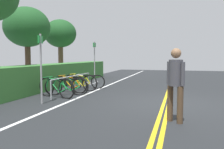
% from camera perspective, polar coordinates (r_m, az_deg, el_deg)
% --- Properties ---
extents(ground_plane, '(37.15, 12.09, 0.05)m').
position_cam_1_polar(ground_plane, '(8.12, 12.98, -6.89)').
color(ground_plane, '#232628').
extents(centre_line_yellow_inner, '(33.44, 0.10, 0.00)m').
position_cam_1_polar(centre_line_yellow_inner, '(8.11, 13.55, -6.71)').
color(centre_line_yellow_inner, gold).
rests_on(centre_line_yellow_inner, ground_plane).
extents(centre_line_yellow_outer, '(33.44, 0.10, 0.00)m').
position_cam_1_polar(centre_line_yellow_outer, '(8.12, 12.41, -6.68)').
color(centre_line_yellow_outer, gold).
rests_on(centre_line_yellow_outer, ground_plane).
extents(bike_lane_stripe_white, '(33.44, 0.12, 0.00)m').
position_cam_1_polar(bike_lane_stripe_white, '(8.87, -8.45, -5.68)').
color(bike_lane_stripe_white, white).
rests_on(bike_lane_stripe_white, ground_plane).
extents(bike_rack, '(3.69, 0.05, 0.72)m').
position_cam_1_polar(bike_rack, '(10.26, -9.41, -1.21)').
color(bike_rack, '#9EA0A5').
rests_on(bike_rack, ground_plane).
extents(bicycle_0, '(0.63, 1.76, 0.79)m').
position_cam_1_polar(bicycle_0, '(9.15, -13.30, -3.09)').
color(bicycle_0, black).
rests_on(bicycle_0, ground_plane).
extents(bicycle_1, '(0.53, 1.75, 0.74)m').
position_cam_1_polar(bicycle_1, '(9.61, -10.90, -2.86)').
color(bicycle_1, black).
rests_on(bicycle_1, ground_plane).
extents(bicycle_2, '(0.46, 1.72, 0.76)m').
position_cam_1_polar(bicycle_2, '(10.28, -10.15, -2.32)').
color(bicycle_2, black).
rests_on(bicycle_2, ground_plane).
extents(bicycle_3, '(0.46, 1.73, 0.78)m').
position_cam_1_polar(bicycle_3, '(10.81, -7.66, -1.91)').
color(bicycle_3, black).
rests_on(bicycle_3, ground_plane).
extents(bicycle_4, '(0.46, 1.76, 0.71)m').
position_cam_1_polar(bicycle_4, '(11.47, -6.06, -1.68)').
color(bicycle_4, black).
rests_on(bicycle_4, ground_plane).
extents(pedestrian, '(0.33, 0.41, 1.74)m').
position_cam_1_polar(pedestrian, '(5.70, 15.06, -1.24)').
color(pedestrian, '#4C3826').
rests_on(pedestrian, ground_plane).
extents(sign_post_near, '(0.36, 0.09, 2.27)m').
position_cam_1_polar(sign_post_near, '(7.97, -16.76, 2.88)').
color(sign_post_near, gray).
rests_on(sign_post_near, ground_plane).
extents(sign_post_far, '(0.36, 0.06, 2.33)m').
position_cam_1_polar(sign_post_far, '(12.82, -4.24, 3.76)').
color(sign_post_far, gray).
rests_on(sign_post_far, ground_plane).
extents(hedge_backdrop, '(12.64, 1.15, 1.16)m').
position_cam_1_polar(hedge_backdrop, '(12.39, -13.74, -0.19)').
color(hedge_backdrop, '#387533').
rests_on(hedge_backdrop, ground_plane).
extents(tree_far_right, '(2.50, 2.50, 4.23)m').
position_cam_1_polar(tree_far_right, '(14.01, -19.79, 10.59)').
color(tree_far_right, '#473323').
rests_on(tree_far_right, ground_plane).
extents(tree_extra, '(2.12, 2.12, 3.98)m').
position_cam_1_polar(tree_extra, '(16.34, -12.35, 9.44)').
color(tree_extra, brown).
rests_on(tree_extra, ground_plane).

